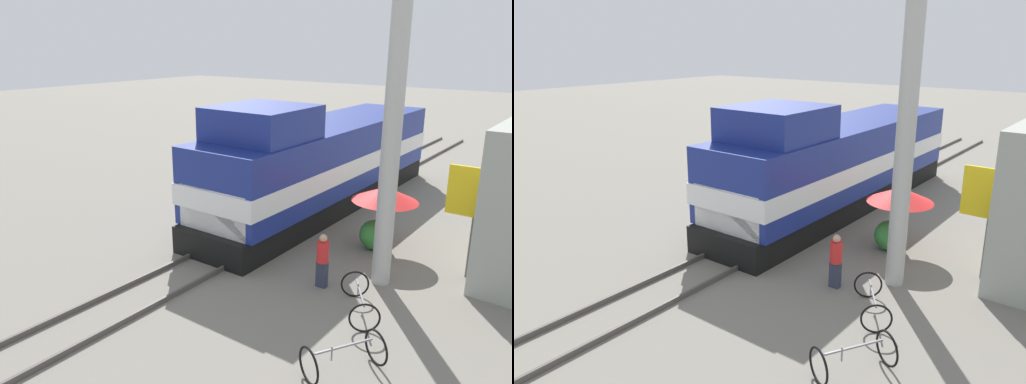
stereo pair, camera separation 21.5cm
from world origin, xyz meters
TOP-DOWN VIEW (x-y plane):
  - ground_plane at (0.00, 0.00)m, footprint 120.00×120.00m
  - rail_near at (-0.72, 0.00)m, footprint 0.08×43.92m
  - rail_far at (0.72, 0.00)m, footprint 0.08×43.92m
  - locomotive at (0.00, 3.61)m, footprint 3.22×14.56m
  - utility_pole at (4.82, -1.05)m, footprint 1.80×0.51m
  - vendor_umbrella at (3.84, 1.25)m, footprint 2.15×2.15m
  - billboard_sign at (6.73, 0.83)m, footprint 1.70×0.12m
  - shrub_cluster at (3.64, 1.07)m, footprint 1.00×1.00m
  - person_bystander at (3.60, -2.32)m, footprint 0.34×0.34m
  - bicycle at (5.10, -3.01)m, footprint 1.62×1.90m
  - bicycle_spare at (5.89, -5.39)m, footprint 1.54×1.86m

SIDE VIEW (x-z plane):
  - ground_plane at x=0.00m, z-range 0.00..0.00m
  - rail_near at x=-0.72m, z-range 0.00..0.15m
  - rail_far at x=0.72m, z-range 0.00..0.15m
  - bicycle at x=5.10m, z-range 0.01..0.78m
  - bicycle_spare at x=5.89m, z-range 0.01..0.81m
  - shrub_cluster at x=3.64m, z-range 0.00..1.00m
  - person_bystander at x=3.60m, z-range 0.06..1.64m
  - locomotive at x=0.00m, z-range -0.40..4.21m
  - vendor_umbrella at x=3.84m, z-range 0.83..2.98m
  - billboard_sign at x=6.73m, z-range 0.73..4.02m
  - utility_pole at x=4.82m, z-range 0.04..11.32m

